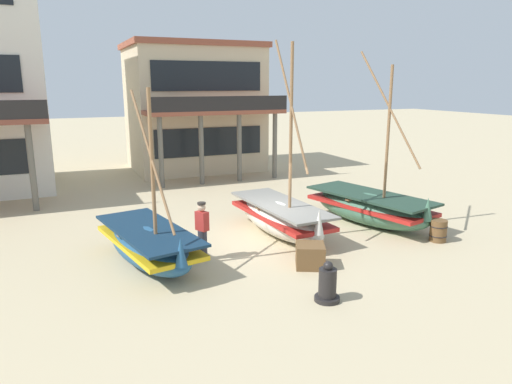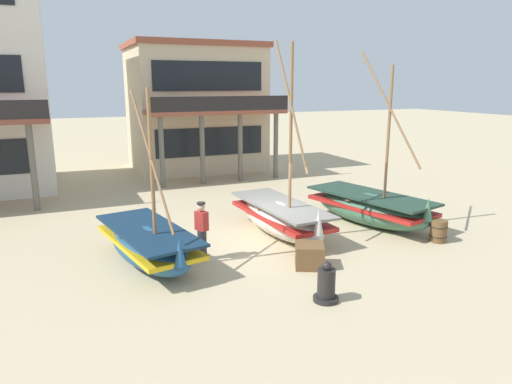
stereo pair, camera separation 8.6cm
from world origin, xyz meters
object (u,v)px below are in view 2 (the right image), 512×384
at_px(capstan_winch, 326,285).
at_px(harbor_building_main, 195,107).
at_px(fishing_boat_centre_large, 281,217).
at_px(fishing_boat_near_left, 370,207).
at_px(wooden_barrel, 439,231).
at_px(fishing_boat_far_right, 149,244).
at_px(fisherman_by_hull, 202,232).
at_px(cargo_crate, 310,256).

height_order(capstan_winch, harbor_building_main, harbor_building_main).
distance_m(fishing_boat_centre_large, harbor_building_main, 13.61).
xyz_separation_m(fishing_boat_near_left, wooden_barrel, (0.80, -2.45, -0.25)).
bearing_deg(fishing_boat_far_right, fisherman_by_hull, -12.38).
bearing_deg(cargo_crate, fishing_boat_centre_large, 79.70).
distance_m(fishing_boat_near_left, wooden_barrel, 2.59).
height_order(fishing_boat_centre_large, harbor_building_main, harbor_building_main).
relative_size(fishing_boat_near_left, harbor_building_main, 0.76).
xyz_separation_m(fisherman_by_hull, wooden_barrel, (7.32, -1.48, -0.48)).
bearing_deg(fisherman_by_hull, fishing_boat_far_right, 167.62).
bearing_deg(fisherman_by_hull, wooden_barrel, -11.44).
bearing_deg(fishing_boat_centre_large, fisherman_by_hull, -159.62).
height_order(wooden_barrel, harbor_building_main, harbor_building_main).
bearing_deg(fishing_boat_centre_large, fishing_boat_far_right, -169.72).
distance_m(fisherman_by_hull, wooden_barrel, 7.48).
height_order(fishing_boat_near_left, fisherman_by_hull, fishing_boat_near_left).
relative_size(capstan_winch, wooden_barrel, 1.38).
distance_m(capstan_winch, cargo_crate, 2.05).
bearing_deg(wooden_barrel, fisherman_by_hull, 168.56).
xyz_separation_m(fisherman_by_hull, harbor_building_main, (4.03, 14.38, 2.72)).
xyz_separation_m(fishing_boat_near_left, cargo_crate, (-3.99, -2.65, -0.29)).
xyz_separation_m(fishing_boat_near_left, harbor_building_main, (-2.48, 13.41, 2.95)).
bearing_deg(fishing_boat_far_right, cargo_crate, -26.71).
relative_size(fishing_boat_near_left, wooden_barrel, 8.54).
height_order(fishing_boat_centre_large, wooden_barrel, fishing_boat_centre_large).
distance_m(fishing_boat_far_right, capstan_winch, 5.13).
distance_m(wooden_barrel, harbor_building_main, 16.51).
distance_m(fishing_boat_far_right, wooden_barrel, 8.94).
xyz_separation_m(wooden_barrel, harbor_building_main, (-3.29, 15.86, 3.20)).
xyz_separation_m(fishing_boat_near_left, fisherman_by_hull, (-6.51, -0.97, 0.23)).
bearing_deg(capstan_winch, wooden_barrel, 21.37).
distance_m(fishing_boat_centre_large, fishing_boat_far_right, 4.55).
relative_size(fisherman_by_hull, wooden_barrel, 2.41).
distance_m(fishing_boat_near_left, capstan_winch, 6.54).
bearing_deg(cargo_crate, capstan_winch, -109.16).
distance_m(fisherman_by_hull, cargo_crate, 3.08).
bearing_deg(fisherman_by_hull, fishing_boat_near_left, 8.48).
height_order(fishing_boat_far_right, cargo_crate, fishing_boat_far_right).
relative_size(fishing_boat_far_right, wooden_barrel, 6.87).
height_order(fishing_boat_near_left, wooden_barrel, fishing_boat_near_left).
relative_size(fishing_boat_near_left, cargo_crate, 7.79).
height_order(cargo_crate, harbor_building_main, harbor_building_main).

